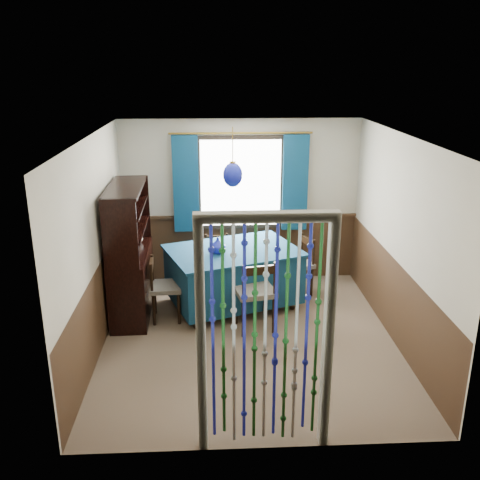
{
  "coord_description": "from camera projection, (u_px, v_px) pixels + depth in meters",
  "views": [
    {
      "loc": [
        -0.42,
        -5.93,
        3.3
      ],
      "look_at": [
        -0.08,
        0.63,
        1.09
      ],
      "focal_mm": 40.0,
      "sensor_mm": 36.0,
      "label": 1
    }
  ],
  "objects": [
    {
      "name": "floor",
      "position": [
        249.0,
        338.0,
        6.69
      ],
      "size": [
        4.0,
        4.0,
        0.0
      ],
      "primitive_type": "plane",
      "color": "brown",
      "rests_on": "ground"
    },
    {
      "name": "wainscot_left",
      "position": [
        102.0,
        305.0,
        6.44
      ],
      "size": [
        0.0,
        4.0,
        4.0
      ],
      "primitive_type": "plane",
      "rotation": [
        1.57,
        0.0,
        1.57
      ],
      "color": "#392515",
      "rests_on": "ground"
    },
    {
      "name": "chair_far",
      "position": [
        218.0,
        260.0,
        8.09
      ],
      "size": [
        0.44,
        0.42,
        0.81
      ],
      "rotation": [
        0.0,
        0.0,
        3.26
      ],
      "color": "black",
      "rests_on": "floor"
    },
    {
      "name": "wall_left",
      "position": [
        95.0,
        246.0,
        6.2
      ],
      "size": [
        0.0,
        4.0,
        4.0
      ],
      "primitive_type": "plane",
      "rotation": [
        1.57,
        0.0,
        1.57
      ],
      "color": "#B8AE96",
      "rests_on": "ground"
    },
    {
      "name": "chair_near",
      "position": [
        256.0,
        293.0,
        6.75
      ],
      "size": [
        0.56,
        0.54,
        0.97
      ],
      "rotation": [
        0.0,
        0.0,
        0.2
      ],
      "color": "black",
      "rests_on": "floor"
    },
    {
      "name": "pendant_lamp",
      "position": [
        233.0,
        175.0,
        7.0
      ],
      "size": [
        0.26,
        0.26,
        0.79
      ],
      "color": "olive",
      "rests_on": "ceiling"
    },
    {
      "name": "wall_back",
      "position": [
        240.0,
        201.0,
        8.18
      ],
      "size": [
        3.6,
        0.0,
        3.6
      ],
      "primitive_type": "plane",
      "rotation": [
        1.57,
        0.0,
        0.0
      ],
      "color": "#B8AE96",
      "rests_on": "ground"
    },
    {
      "name": "chair_left",
      "position": [
        164.0,
        287.0,
        7.05
      ],
      "size": [
        0.43,
        0.45,
        0.86
      ],
      "rotation": [
        0.0,
        0.0,
        -1.51
      ],
      "color": "black",
      "rests_on": "floor"
    },
    {
      "name": "chair_right",
      "position": [
        298.0,
        264.0,
        7.84
      ],
      "size": [
        0.53,
        0.54,
        0.87
      ],
      "rotation": [
        0.0,
        0.0,
        1.9
      ],
      "color": "black",
      "rests_on": "floor"
    },
    {
      "name": "vase_table",
      "position": [
        218.0,
        246.0,
        7.17
      ],
      "size": [
        0.19,
        0.19,
        0.2
      ],
      "primitive_type": "imported",
      "rotation": [
        0.0,
        0.0,
        0.0
      ],
      "color": "navy",
      "rests_on": "dining_table"
    },
    {
      "name": "wainscot_right",
      "position": [
        393.0,
        299.0,
        6.62
      ],
      "size": [
        0.0,
        4.0,
        4.0
      ],
      "primitive_type": "plane",
      "rotation": [
        1.57,
        0.0,
        -1.57
      ],
      "color": "#392515",
      "rests_on": "ground"
    },
    {
      "name": "wall_front",
      "position": [
        266.0,
        323.0,
        4.4
      ],
      "size": [
        3.6,
        0.0,
        3.6
      ],
      "primitive_type": "plane",
      "rotation": [
        -1.57,
        0.0,
        0.0
      ],
      "color": "#B8AE96",
      "rests_on": "ground"
    },
    {
      "name": "window",
      "position": [
        241.0,
        183.0,
        8.04
      ],
      "size": [
        1.32,
        0.12,
        1.42
      ],
      "primitive_type": "cube",
      "color": "black",
      "rests_on": "wall_back"
    },
    {
      "name": "wainscot_back",
      "position": [
        240.0,
        248.0,
        8.41
      ],
      "size": [
        3.6,
        0.0,
        3.6
      ],
      "primitive_type": "plane",
      "rotation": [
        1.57,
        0.0,
        0.0
      ],
      "color": "#392515",
      "rests_on": "ground"
    },
    {
      "name": "dining_table",
      "position": [
        233.0,
        274.0,
        7.44
      ],
      "size": [
        2.04,
        1.72,
        0.84
      ],
      "rotation": [
        0.0,
        0.0,
        0.35
      ],
      "color": "#0F344F",
      "rests_on": "floor"
    },
    {
      "name": "doorway",
      "position": [
        265.0,
        341.0,
        4.52
      ],
      "size": [
        1.16,
        0.12,
        2.18
      ],
      "primitive_type": null,
      "color": "silver",
      "rests_on": "ground"
    },
    {
      "name": "ceiling",
      "position": [
        250.0,
        137.0,
        5.89
      ],
      "size": [
        4.0,
        4.0,
        0.0
      ],
      "primitive_type": "plane",
      "rotation": [
        3.14,
        0.0,
        0.0
      ],
      "color": "silver",
      "rests_on": "ground"
    },
    {
      "name": "sideboard",
      "position": [
        131.0,
        271.0,
        7.19
      ],
      "size": [
        0.51,
        1.37,
        1.78
      ],
      "rotation": [
        0.0,
        0.0,
        0.03
      ],
      "color": "black",
      "rests_on": "floor"
    },
    {
      "name": "wainscot_front",
      "position": [
        265.0,
        399.0,
        4.65
      ],
      "size": [
        3.6,
        0.0,
        3.6
      ],
      "primitive_type": "plane",
      "rotation": [
        -1.57,
        0.0,
        0.0
      ],
      "color": "#392515",
      "rests_on": "ground"
    },
    {
      "name": "bowl_shelf",
      "position": [
        128.0,
        234.0,
        6.67
      ],
      "size": [
        0.26,
        0.26,
        0.06
      ],
      "primitive_type": "imported",
      "rotation": [
        0.0,
        0.0,
        0.15
      ],
      "color": "beige",
      "rests_on": "sideboard"
    },
    {
      "name": "vase_sideboard",
      "position": [
        137.0,
        236.0,
        7.42
      ],
      "size": [
        0.2,
        0.2,
        0.19
      ],
      "primitive_type": "imported",
      "rotation": [
        0.0,
        0.0,
        0.13
      ],
      "color": "beige",
      "rests_on": "sideboard"
    },
    {
      "name": "wall_right",
      "position": [
        400.0,
        241.0,
        6.38
      ],
      "size": [
        0.0,
        4.0,
        4.0
      ],
      "primitive_type": "plane",
      "rotation": [
        1.57,
        0.0,
        -1.57
      ],
      "color": "#B8AE96",
      "rests_on": "ground"
    }
  ]
}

